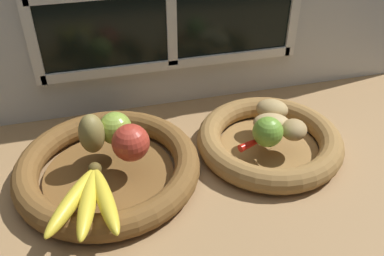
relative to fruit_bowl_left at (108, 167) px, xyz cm
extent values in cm
cube|color=#9E774C|center=(19.64, -2.79, -4.00)|extent=(140.00, 90.00, 3.00)
cube|color=silver|center=(19.64, 27.21, 25.00)|extent=(140.00, 3.00, 55.00)
cube|color=white|center=(-12.36, 24.71, 28.50)|extent=(2.40, 1.20, 40.40)
cube|color=white|center=(19.64, 24.71, 9.50)|extent=(64.00, 1.20, 2.40)
cylinder|color=brown|center=(0.00, 0.00, -2.00)|extent=(27.36, 27.36, 1.00)
torus|color=brown|center=(0.00, 0.00, 0.19)|extent=(38.74, 38.74, 5.38)
cylinder|color=olive|center=(36.42, 0.00, -2.00)|extent=(22.67, 22.67, 1.00)
torus|color=olive|center=(36.42, 0.00, 0.19)|extent=(33.02, 33.02, 5.38)
sphere|color=#B73828|center=(5.13, -1.53, 6.71)|extent=(7.66, 7.66, 7.66)
sphere|color=#8CAD3D|center=(2.68, 4.71, 6.39)|extent=(7.03, 7.03, 7.03)
ellipsoid|color=olive|center=(-2.20, 2.78, 7.25)|extent=(6.72, 7.32, 8.76)
ellipsoid|color=yellow|center=(-6.95, -12.59, 4.36)|extent=(11.46, 16.66, 2.97)
ellipsoid|color=yellow|center=(-4.22, -13.63, 4.36)|extent=(6.34, 17.82, 2.97)
ellipsoid|color=yellow|center=(-1.29, -13.71, 4.36)|extent=(5.36, 17.82, 2.97)
sphere|color=brown|center=(-2.50, -5.01, 4.36)|extent=(2.67, 2.67, 2.67)
ellipsoid|color=tan|center=(36.42, 0.00, 4.91)|extent=(9.48, 7.85, 4.07)
ellipsoid|color=tan|center=(38.66, 4.94, 5.09)|extent=(9.24, 8.61, 4.43)
ellipsoid|color=#A38451|center=(40.01, -3.59, 4.97)|extent=(8.14, 8.22, 4.20)
sphere|color=#6B9E33|center=(33.51, -4.35, 6.11)|extent=(6.48, 6.48, 6.48)
cone|color=red|center=(34.16, -3.21, 3.70)|extent=(14.60, 6.77, 1.66)
camera|label=1|loc=(0.37, -68.07, 57.01)|focal=38.67mm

